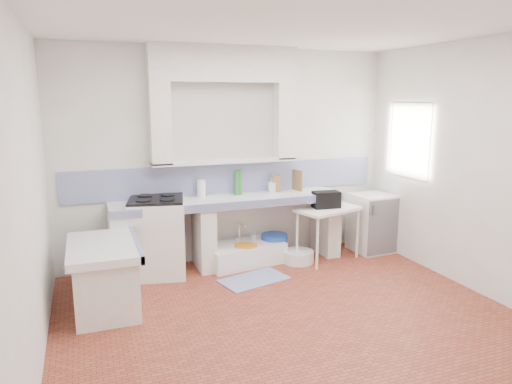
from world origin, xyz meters
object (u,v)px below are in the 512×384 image
object	(u,v)px
side_table	(328,234)
fridge	(372,223)
sink	(244,255)
stove	(158,238)

from	to	relation	value
side_table	fridge	xyz separation A→B (m)	(0.78, 0.13, 0.05)
sink	side_table	world-z (taller)	side_table
sink	side_table	size ratio (longest dim) A/B	1.17
sink	fridge	size ratio (longest dim) A/B	1.23
stove	fridge	world-z (taller)	stove
stove	fridge	size ratio (longest dim) A/B	1.14
side_table	fridge	size ratio (longest dim) A/B	1.05
stove	sink	distance (m)	1.17
fridge	side_table	bearing A→B (deg)	-174.05
stove	side_table	size ratio (longest dim) A/B	1.09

